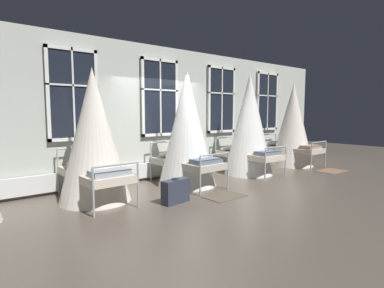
% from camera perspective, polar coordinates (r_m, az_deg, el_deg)
% --- Properties ---
extents(ground, '(24.62, 24.62, 0.00)m').
position_cam_1_polar(ground, '(7.10, -0.36, -7.77)').
color(ground, brown).
extents(back_wall_with_windows, '(13.31, 0.10, 3.32)m').
position_cam_1_polar(back_wall_with_windows, '(7.98, -6.30, 5.71)').
color(back_wall_with_windows, '#B2B7AD').
rests_on(back_wall_with_windows, ground).
extents(window_bank, '(9.64, 0.10, 2.93)m').
position_cam_1_polar(window_bank, '(7.90, -5.79, 1.92)').
color(window_bank, black).
rests_on(window_bank, ground).
extents(cot_second, '(1.33, 1.84, 2.50)m').
position_cam_1_polar(cot_second, '(6.06, -17.61, 1.16)').
color(cot_second, '#9EA3A8').
rests_on(cot_second, ground).
extents(cot_third, '(1.33, 1.85, 2.63)m').
position_cam_1_polar(cot_third, '(7.05, -0.92, 2.60)').
color(cot_third, '#9EA3A8').
rests_on(cot_third, ground).
extents(cot_fourth, '(1.33, 1.84, 2.72)m').
position_cam_1_polar(cot_fourth, '(8.53, 10.47, 3.33)').
color(cot_fourth, '#9EA3A8').
rests_on(cot_fourth, ground).
extents(cot_fifth, '(1.33, 1.84, 2.58)m').
position_cam_1_polar(cot_fifth, '(10.26, 18.01, 3.17)').
color(cot_fifth, '#9EA3A8').
rests_on(cot_fifth, ground).
extents(rug_third, '(0.81, 0.58, 0.01)m').
position_cam_1_polar(rug_third, '(6.30, 5.97, -9.52)').
color(rug_third, brown).
rests_on(rug_third, ground).
extents(rug_fifth, '(0.82, 0.58, 0.01)m').
position_cam_1_polar(rug_fifth, '(9.74, 24.26, -4.54)').
color(rug_fifth, brown).
rests_on(rug_fifth, ground).
extents(suitcase_dark, '(0.58, 0.29, 0.47)m').
position_cam_1_polar(suitcase_dark, '(5.79, -3.05, -8.66)').
color(suitcase_dark, '#2D3342').
rests_on(suitcase_dark, ground).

